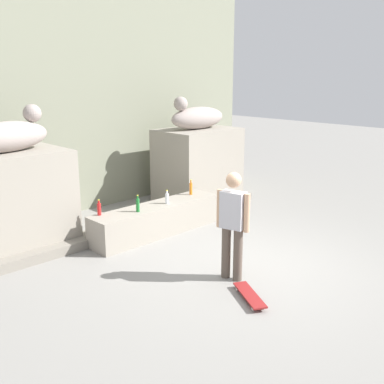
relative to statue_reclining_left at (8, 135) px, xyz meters
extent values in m
plane|color=gray|center=(2.27, -3.39, -2.04)|extent=(40.00, 40.00, 0.00)
cube|color=gray|center=(2.27, 1.48, 0.79)|extent=(9.86, 0.60, 5.66)
cube|color=gray|center=(-0.04, -0.01, -1.16)|extent=(1.89, 1.34, 1.75)
cube|color=gray|center=(4.57, -0.01, -1.16)|extent=(1.89, 1.34, 1.75)
ellipsoid|color=#A2938D|center=(-0.04, -0.01, -0.02)|extent=(1.67, 0.82, 0.52)
sphere|color=#A2938D|center=(0.51, 0.09, 0.33)|extent=(0.32, 0.32, 0.32)
ellipsoid|color=#A2938D|center=(4.57, -0.01, -0.02)|extent=(1.61, 0.58, 0.52)
sphere|color=#A2938D|center=(4.02, 0.00, 0.33)|extent=(0.32, 0.32, 0.32)
cube|color=gray|center=(2.27, -1.18, -1.74)|extent=(2.83, 0.62, 0.59)
cylinder|color=brown|center=(1.79, -3.62, -1.63)|extent=(0.14, 0.14, 0.82)
cylinder|color=brown|center=(1.75, -3.42, -1.63)|extent=(0.14, 0.14, 0.82)
cube|color=silver|center=(1.77, -3.52, -0.94)|extent=(0.28, 0.40, 0.56)
sphere|color=tan|center=(1.77, -3.52, -0.48)|extent=(0.23, 0.23, 0.23)
cylinder|color=tan|center=(1.82, -3.74, -0.95)|extent=(0.09, 0.09, 0.58)
cylinder|color=tan|center=(1.72, -3.30, -0.95)|extent=(0.09, 0.09, 0.58)
cube|color=maroon|center=(1.44, -4.14, -1.97)|extent=(0.57, 0.79, 0.02)
cylinder|color=white|center=(1.53, -3.85, -2.01)|extent=(0.05, 0.06, 0.06)
cylinder|color=white|center=(1.65, -3.91, -2.01)|extent=(0.05, 0.06, 0.06)
cylinder|color=white|center=(1.23, -4.37, -2.01)|extent=(0.05, 0.06, 0.06)
cylinder|color=white|center=(1.35, -4.44, -2.01)|extent=(0.05, 0.06, 0.06)
cylinder|color=silver|center=(2.46, -1.26, -1.35)|extent=(0.07, 0.07, 0.20)
cylinder|color=silver|center=(2.46, -1.26, -1.22)|extent=(0.03, 0.03, 0.06)
cylinder|color=yellow|center=(2.46, -1.26, -1.18)|extent=(0.04, 0.04, 0.01)
cylinder|color=orange|center=(3.27, -1.09, -1.32)|extent=(0.06, 0.06, 0.25)
cylinder|color=orange|center=(3.27, -1.09, -1.17)|extent=(0.03, 0.03, 0.06)
cylinder|color=yellow|center=(3.27, -1.09, -1.13)|extent=(0.03, 0.03, 0.01)
cylinder|color=#1E722D|center=(1.73, -1.28, -1.33)|extent=(0.07, 0.07, 0.24)
cylinder|color=#1E722D|center=(1.73, -1.28, -1.17)|extent=(0.03, 0.03, 0.06)
cylinder|color=yellow|center=(1.73, -1.28, -1.14)|extent=(0.04, 0.04, 0.01)
cylinder|color=red|center=(1.10, -0.97, -1.34)|extent=(0.07, 0.07, 0.22)
cylinder|color=red|center=(1.10, -0.97, -1.20)|extent=(0.03, 0.03, 0.06)
cylinder|color=yellow|center=(1.10, -0.97, -1.16)|extent=(0.04, 0.04, 0.01)
cube|color=gray|center=(2.27, -0.70, -1.95)|extent=(6.49, 0.50, 0.17)
camera|label=1|loc=(-3.22, -7.74, 1.06)|focal=43.07mm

